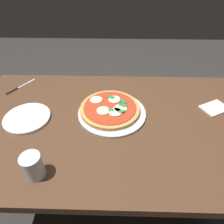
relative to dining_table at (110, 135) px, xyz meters
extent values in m
plane|color=#2D2B28|center=(0.00, 0.00, -0.60)|extent=(6.00, 6.00, 0.00)
cube|color=#4C301E|center=(0.00, 0.00, 0.08)|extent=(1.40, 0.81, 0.04)
cube|color=#4C301E|center=(-0.62, 0.33, -0.27)|extent=(0.07, 0.07, 0.66)
cube|color=#4C301E|center=(0.62, 0.33, -0.27)|extent=(0.07, 0.07, 0.66)
cylinder|color=silver|center=(0.01, 0.05, 0.10)|extent=(0.33, 0.33, 0.01)
cylinder|color=tan|center=(0.00, 0.06, 0.12)|extent=(0.29, 0.29, 0.02)
cylinder|color=#B7381E|center=(0.00, 0.06, 0.13)|extent=(0.25, 0.25, 0.00)
cylinder|color=beige|center=(0.05, 0.05, 0.13)|extent=(0.06, 0.06, 0.00)
cylinder|color=beige|center=(0.02, 0.12, 0.13)|extent=(0.06, 0.06, 0.00)
cylinder|color=beige|center=(-0.07, 0.11, 0.13)|extent=(0.06, 0.06, 0.00)
cylinder|color=beige|center=(-0.03, 0.03, 0.13)|extent=(0.06, 0.06, 0.00)
cylinder|color=beige|center=(0.03, 0.02, 0.13)|extent=(0.06, 0.06, 0.00)
ellipsoid|color=#337F38|center=(0.00, 0.13, 0.14)|extent=(0.05, 0.04, 0.00)
ellipsoid|color=#337F38|center=(0.06, 0.10, 0.14)|extent=(0.05, 0.05, 0.00)
ellipsoid|color=#337F38|center=(0.06, 0.07, 0.14)|extent=(0.05, 0.04, 0.00)
ellipsoid|color=#337F38|center=(0.06, 0.02, 0.14)|extent=(0.04, 0.03, 0.00)
ellipsoid|color=#337F38|center=(0.01, 0.03, 0.14)|extent=(0.04, 0.03, 0.00)
cylinder|color=white|center=(-0.39, 0.00, 0.10)|extent=(0.21, 0.21, 0.01)
cube|color=white|center=(0.52, 0.10, 0.10)|extent=(0.16, 0.14, 0.01)
cube|color=black|center=(-0.56, 0.23, 0.10)|extent=(0.05, 0.07, 0.01)
cube|color=silver|center=(-0.51, 0.31, 0.10)|extent=(0.07, 0.11, 0.00)
cylinder|color=silver|center=(-0.25, -0.29, 0.15)|extent=(0.07, 0.07, 0.10)
camera|label=1|loc=(0.03, -0.66, 0.72)|focal=31.14mm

